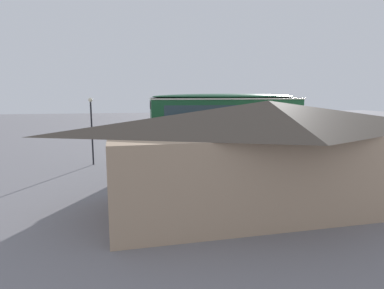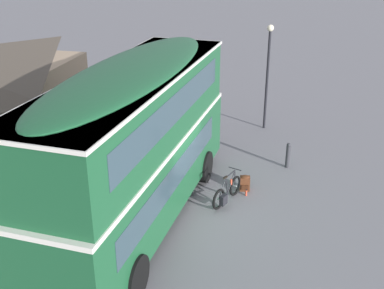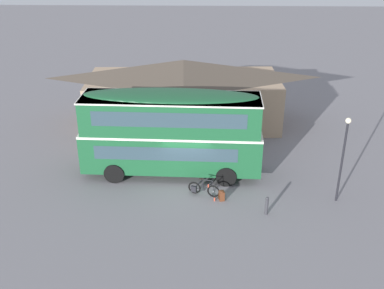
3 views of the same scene
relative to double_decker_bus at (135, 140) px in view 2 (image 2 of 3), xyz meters
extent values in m
plane|color=slate|center=(0.86, -0.85, -2.64)|extent=(120.00, 120.00, 0.00)
cylinder|color=black|center=(3.04, 1.09, -2.09)|extent=(1.11, 0.31, 1.10)
cylinder|color=black|center=(2.96, -1.28, -2.09)|extent=(1.11, 0.31, 1.10)
cylinder|color=black|center=(-2.97, 1.28, -2.09)|extent=(1.11, 0.31, 1.10)
cylinder|color=black|center=(-3.05, -1.09, -2.09)|extent=(1.11, 0.31, 1.10)
cube|color=#19512D|center=(-0.01, 0.00, -1.13)|extent=(9.77, 2.80, 2.10)
cube|color=white|center=(-0.01, 0.00, -0.05)|extent=(9.80, 2.83, 0.12)
cube|color=#19512D|center=(-0.01, 0.00, 0.93)|extent=(9.48, 2.75, 1.90)
ellipsoid|color=#19512D|center=(-0.01, 0.00, 1.96)|extent=(9.29, 2.69, 0.36)
cube|color=#2D424C|center=(4.82, -0.15, -0.88)|extent=(0.12, 2.05, 0.90)
cube|color=black|center=(4.70, -0.15, 1.46)|extent=(0.10, 1.38, 0.44)
cube|color=#2D424C|center=(-0.24, -1.23, -0.83)|extent=(7.56, 0.28, 0.76)
cube|color=#2D424C|center=(-0.04, -1.21, 1.08)|extent=(7.95, 0.29, 0.80)
cube|color=#2D424C|center=(-0.17, 1.25, -0.83)|extent=(7.56, 0.28, 0.76)
cube|color=#2D424C|center=(0.03, 1.21, 1.08)|extent=(7.95, 0.29, 0.80)
cube|color=white|center=(-0.01, 0.00, 1.84)|extent=(9.58, 2.83, 0.08)
torus|color=black|center=(2.28, -2.47, -2.30)|extent=(0.67, 0.30, 0.68)
torus|color=black|center=(1.30, -2.14, -2.30)|extent=(0.67, 0.30, 0.68)
cylinder|color=#B2B2B7|center=(2.28, -2.47, -2.30)|extent=(0.08, 0.11, 0.05)
cylinder|color=#B2B2B7|center=(1.30, -2.14, -2.30)|extent=(0.08, 0.11, 0.05)
cylinder|color=black|center=(2.01, -2.38, -2.03)|extent=(0.45, 0.19, 0.68)
cylinder|color=black|center=(1.95, -2.36, -1.72)|extent=(0.56, 0.22, 0.06)
cylinder|color=black|center=(1.74, -2.29, -2.05)|extent=(0.18, 0.09, 0.64)
cylinder|color=black|center=(1.55, -2.22, -2.33)|extent=(0.52, 0.20, 0.09)
cylinder|color=black|center=(1.49, -2.20, -2.02)|extent=(0.40, 0.16, 0.59)
cylinder|color=black|center=(2.25, -2.46, -2.00)|extent=(0.10, 0.06, 0.60)
cylinder|color=black|center=(2.22, -2.45, -1.65)|extent=(0.18, 0.44, 0.03)
ellipsoid|color=black|center=(1.65, -2.26, -1.70)|extent=(0.28, 0.18, 0.06)
cube|color=black|center=(1.26, -2.29, -2.28)|extent=(0.31, 0.22, 0.32)
cylinder|color=#D84C33|center=(2.01, -2.38, -2.03)|extent=(0.07, 0.07, 0.18)
cube|color=#592D19|center=(2.69, -2.73, -2.40)|extent=(0.32, 0.37, 0.49)
ellipsoid|color=#592D19|center=(2.69, -2.73, -2.15)|extent=(0.30, 0.35, 0.10)
cube|color=#3E2011|center=(2.55, -2.76, -2.47)|extent=(0.08, 0.23, 0.17)
cylinder|color=black|center=(2.84, -2.79, -2.40)|extent=(0.04, 0.04, 0.39)
cylinder|color=black|center=(2.81, -2.61, -2.40)|extent=(0.04, 0.04, 0.39)
cylinder|color=#D84C33|center=(2.33, -2.84, -2.54)|extent=(0.07, 0.07, 0.20)
cylinder|color=black|center=(2.33, -2.84, -2.43)|extent=(0.04, 0.04, 0.03)
cube|color=#3D2319|center=(0.46, 4.65, -1.59)|extent=(1.10, 0.08, 2.10)
cube|color=#2D424C|center=(3.68, 4.78, -0.83)|extent=(1.10, 0.08, 0.90)
cylinder|color=black|center=(8.50, -2.63, -0.51)|extent=(0.11, 0.11, 4.26)
sphere|color=#F2E5BF|center=(8.50, -2.63, 1.74)|extent=(0.28, 0.28, 0.28)
cylinder|color=#333338|center=(4.80, -3.96, -2.22)|extent=(0.16, 0.16, 0.85)
sphere|color=#333338|center=(4.80, -3.96, -1.75)|extent=(0.16, 0.16, 0.16)
camera|label=1|loc=(5.95, 19.89, 2.20)|focal=30.33mm
camera|label=2|loc=(-11.20, -4.69, 5.19)|focal=44.27mm
camera|label=3|loc=(1.71, -22.73, 10.03)|focal=43.20mm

